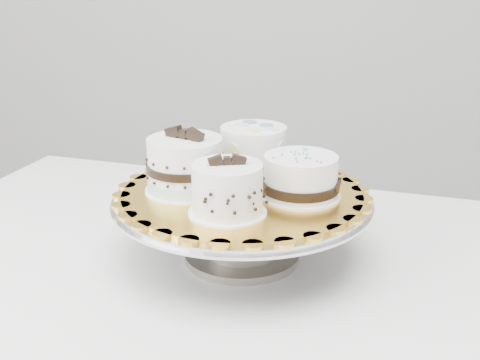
# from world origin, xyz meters

# --- Properties ---
(table) EXTENTS (1.35, 1.00, 0.75)m
(table) POSITION_xyz_m (0.07, 0.21, 0.68)
(table) COLOR white
(table) RESTS_ON floor
(cake_stand) EXTENTS (0.39, 0.39, 0.10)m
(cake_stand) POSITION_xyz_m (0.06, 0.26, 0.82)
(cake_stand) COLOR gray
(cake_stand) RESTS_ON table
(cake_board) EXTENTS (0.37, 0.37, 0.01)m
(cake_board) POSITION_xyz_m (0.06, 0.26, 0.86)
(cake_board) COLOR gold
(cake_board) RESTS_ON cake_stand
(cake_swirl) EXTENTS (0.12, 0.12, 0.08)m
(cake_swirl) POSITION_xyz_m (0.05, 0.18, 0.89)
(cake_swirl) COLOR white
(cake_swirl) RESTS_ON cake_board
(cake_banded) EXTENTS (0.15, 0.15, 0.10)m
(cake_banded) POSITION_xyz_m (-0.03, 0.25, 0.90)
(cake_banded) COLOR white
(cake_banded) RESTS_ON cake_board
(cake_dots) EXTENTS (0.13, 0.13, 0.08)m
(cake_dots) POSITION_xyz_m (0.06, 0.35, 0.90)
(cake_dots) COLOR white
(cake_dots) RESTS_ON cake_board
(cake_ribbon) EXTENTS (0.12, 0.12, 0.06)m
(cake_ribbon) POSITION_xyz_m (0.14, 0.26, 0.89)
(cake_ribbon) COLOR white
(cake_ribbon) RESTS_ON cake_board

